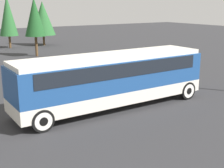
# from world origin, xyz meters

# --- Properties ---
(ground_plane) EXTENTS (120.00, 120.00, 0.00)m
(ground_plane) POSITION_xyz_m (0.00, 0.00, 0.00)
(ground_plane) COLOR #2D2D30
(tour_bus) EXTENTS (10.77, 2.63, 2.90)m
(tour_bus) POSITION_xyz_m (0.10, 0.00, 1.75)
(tour_bus) COLOR silver
(tour_bus) RESTS_ON ground_plane
(parked_car_near) EXTENTS (4.39, 1.80, 1.38)m
(parked_car_near) POSITION_xyz_m (4.64, 8.40, 0.70)
(parked_car_near) COLOR #2D5638
(parked_car_near) RESTS_ON ground_plane
(parked_car_mid) EXTENTS (4.31, 1.97, 1.53)m
(parked_car_mid) POSITION_xyz_m (5.16, 5.44, 0.76)
(parked_car_mid) COLOR #7A6B5B
(parked_car_mid) RESTS_ON ground_plane
(tree_left) EXTENTS (3.22, 3.22, 5.83)m
(tree_left) POSITION_xyz_m (6.65, 27.02, 3.61)
(tree_left) COLOR brown
(tree_left) RESTS_ON ground_plane
(tree_center) EXTENTS (2.17, 2.17, 6.15)m
(tree_center) POSITION_xyz_m (2.62, 18.77, 4.12)
(tree_center) COLOR brown
(tree_center) RESTS_ON ground_plane
(tree_right) EXTENTS (2.27, 2.27, 6.53)m
(tree_right) POSITION_xyz_m (2.04, 26.86, 4.03)
(tree_right) COLOR brown
(tree_right) RESTS_ON ground_plane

